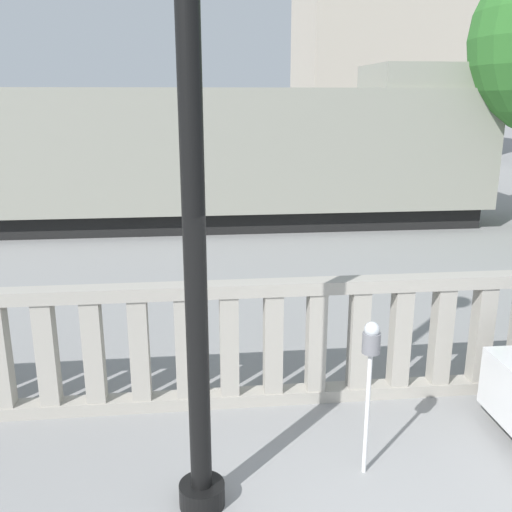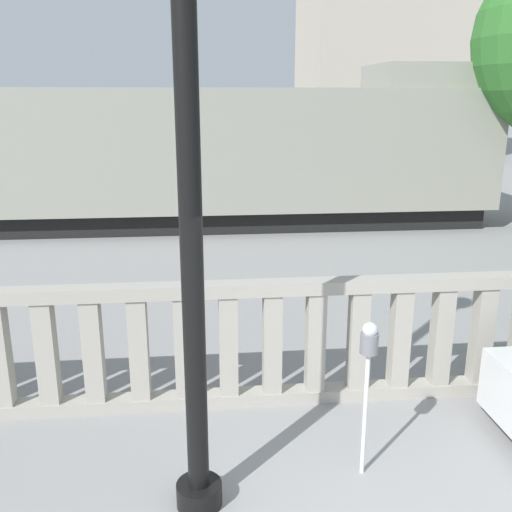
% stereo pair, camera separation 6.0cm
% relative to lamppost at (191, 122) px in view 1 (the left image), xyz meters
% --- Properties ---
extents(balustrade, '(16.21, 0.24, 1.43)m').
position_rel_lamppost_xyz_m(balustrade, '(1.30, 1.62, -2.45)').
color(balustrade, '#9E998E').
rests_on(balustrade, ground).
extents(lamppost, '(0.41, 0.41, 5.67)m').
position_rel_lamppost_xyz_m(lamppost, '(0.00, 0.00, 0.00)').
color(lamppost, black).
rests_on(lamppost, ground).
extents(parking_meter, '(0.16, 0.16, 1.48)m').
position_rel_lamppost_xyz_m(parking_meter, '(1.49, 0.28, -1.99)').
color(parking_meter, silver).
rests_on(parking_meter, ground).
extents(train_near, '(23.81, 2.83, 4.13)m').
position_rel_lamppost_xyz_m(train_near, '(-4.07, 10.85, -1.31)').
color(train_near, black).
rests_on(train_near, ground).
extents(building_block, '(8.09, 7.02, 15.02)m').
position_rel_lamppost_xyz_m(building_block, '(9.92, 27.34, 4.35)').
color(building_block, '#ADA393').
rests_on(building_block, ground).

